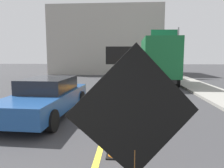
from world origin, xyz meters
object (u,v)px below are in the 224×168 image
arrow_board_trailer (120,87)px  pickup_car (47,97)px  highway_guide_sign (170,44)px  traffic_cone_near_sign (115,140)px  roadwork_sign (135,116)px  traffic_cone_mid_lane (119,113)px  traffic_cone_far_lane (116,102)px  box_truck (157,60)px

arrow_board_trailer → pickup_car: size_ratio=0.55×
highway_guide_sign → arrow_board_trailer: bearing=-114.3°
traffic_cone_near_sign → highway_guide_sign: bearing=75.5°
roadwork_sign → traffic_cone_near_sign: size_ratio=3.16×
arrow_board_trailer → traffic_cone_near_sign: 7.18m
traffic_cone_mid_lane → traffic_cone_far_lane: size_ratio=1.06×
arrow_board_trailer → traffic_cone_near_sign: size_ratio=3.66×
pickup_car → roadwork_sign: bearing=-58.8°
highway_guide_sign → traffic_cone_far_lane: highway_guide_sign is taller
roadwork_sign → arrow_board_trailer: arrow_board_trailer is taller
arrow_board_trailer → highway_guide_sign: (4.61, 10.23, 2.94)m
roadwork_sign → highway_guide_sign: 19.86m
highway_guide_sign → traffic_cone_near_sign: 18.23m
box_truck → highway_guide_sign: size_ratio=1.45×
traffic_cone_far_lane → arrow_board_trailer: bearing=88.7°
highway_guide_sign → traffic_cone_near_sign: bearing=-104.5°
traffic_cone_mid_lane → traffic_cone_near_sign: bearing=-89.8°
traffic_cone_mid_lane → arrow_board_trailer: bearing=91.2°
highway_guide_sign → traffic_cone_mid_lane: (-4.51, -15.06, -3.10)m
highway_guide_sign → traffic_cone_mid_lane: highway_guide_sign is taller
highway_guide_sign → traffic_cone_far_lane: bearing=-109.5°
box_truck → pickup_car: (-5.30, -9.36, -1.17)m
pickup_car → highway_guide_sign: size_ratio=0.99×
box_truck → traffic_cone_mid_lane: bearing=-104.5°
roadwork_sign → traffic_cone_mid_lane: (-0.36, 4.26, -1.15)m
roadwork_sign → highway_guide_sign: size_ratio=0.47×
roadwork_sign → traffic_cone_far_lane: (-0.53, 6.11, -1.17)m
roadwork_sign → pickup_car: size_ratio=0.47×
box_truck → traffic_cone_near_sign: (-2.62, -12.45, -1.50)m
traffic_cone_near_sign → traffic_cone_far_lane: 4.19m
traffic_cone_mid_lane → traffic_cone_far_lane: traffic_cone_mid_lane is taller
traffic_cone_mid_lane → pickup_car: bearing=164.4°
highway_guide_sign → box_truck: bearing=-110.9°
pickup_car → traffic_cone_mid_lane: bearing=-15.6°
roadwork_sign → traffic_cone_mid_lane: size_ratio=3.53×
arrow_board_trailer → highway_guide_sign: size_ratio=0.54×
box_truck → traffic_cone_mid_lane: (-2.62, -10.11, -1.54)m
box_truck → traffic_cone_near_sign: box_truck is taller
traffic_cone_far_lane → traffic_cone_near_sign: bearing=-87.6°
box_truck → highway_guide_sign: 5.52m
roadwork_sign → pickup_car: roadwork_sign is taller
roadwork_sign → highway_guide_sign: bearing=77.9°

